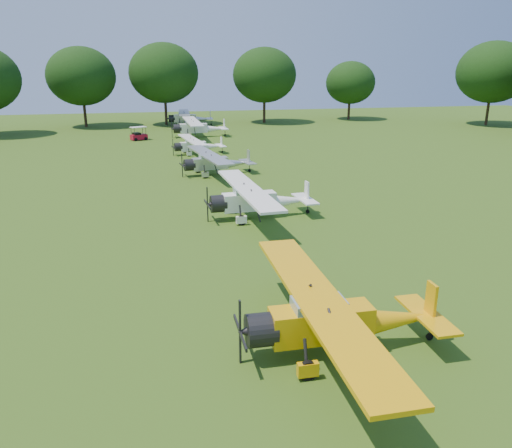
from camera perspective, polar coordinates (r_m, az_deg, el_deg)
The scene contains 9 objects.
ground at distance 29.76m, azimuth -0.95°, elevation -0.93°, with size 160.00×160.00×0.00m, color #335615.
tree_belt at distance 29.29m, azimuth 6.00°, elevation 14.72°, with size 137.36×130.27×14.52m.
aircraft_2 at distance 17.53m, azimuth 9.20°, elevation -10.41°, with size 7.35×11.68×2.31m.
aircraft_3 at distance 32.23m, azimuth 0.13°, elevation 2.99°, with size 7.15×11.39×2.24m.
aircraft_4 at distance 45.35m, azimuth -4.69°, elevation 7.18°, with size 6.72×10.65×2.09m.
aircraft_5 at distance 56.05m, azimuth -6.77°, elevation 9.01°, with size 5.89×9.35×1.84m.
aircraft_6 at distance 69.67m, azimuth -6.69°, elevation 11.00°, with size 7.65×12.16×2.40m.
aircraft_7 at distance 83.00m, azimuth -7.74°, elevation 12.02°, with size 7.41×11.81×2.32m.
golf_cart at distance 68.04m, azimuth -13.29°, elevation 9.79°, with size 2.33×1.92×1.73m.
Camera 1 is at (-5.56, -27.62, 9.59)m, focal length 35.00 mm.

